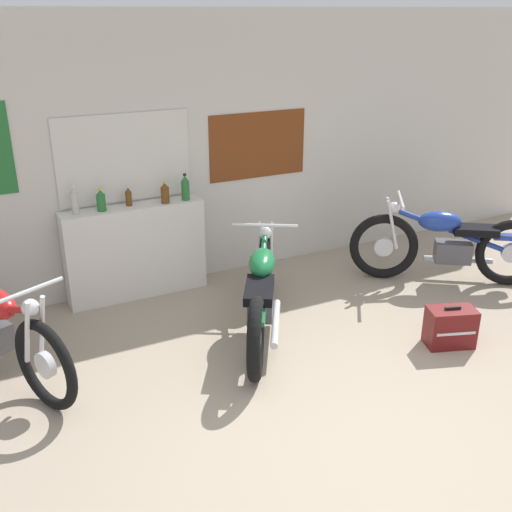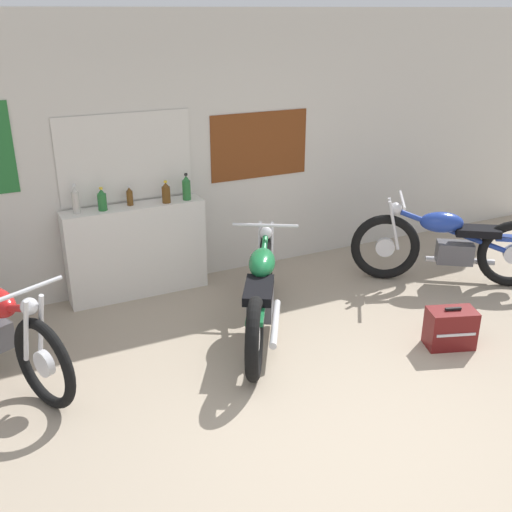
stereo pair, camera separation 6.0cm
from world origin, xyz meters
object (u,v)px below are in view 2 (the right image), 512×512
at_px(hard_case_darkred, 450,328).
at_px(motorcycle_blue, 449,245).
at_px(bottle_left_center, 102,200).
at_px(bottle_center, 130,197).
at_px(bottle_right_center, 166,193).
at_px(motorcycle_green, 261,291).
at_px(bottle_rightmost, 186,188).
at_px(bottle_leftmost, 76,200).

bearing_deg(hard_case_darkred, motorcycle_blue, 49.10).
bearing_deg(bottle_left_center, bottle_center, 8.94).
relative_size(bottle_right_center, hard_case_darkred, 0.49).
distance_m(bottle_center, bottle_right_center, 0.36).
xyz_separation_m(bottle_right_center, motorcycle_green, (0.45, -1.24, -0.66)).
bearing_deg(bottle_right_center, bottle_left_center, 176.89).
bearing_deg(bottle_rightmost, bottle_left_center, 178.48).
bearing_deg(bottle_rightmost, bottle_center, 173.31).
xyz_separation_m(bottle_leftmost, bottle_rightmost, (1.10, -0.04, -0.01)).
distance_m(bottle_left_center, motorcycle_green, 1.80).
bearing_deg(bottle_leftmost, bottle_rightmost, -2.23).
bearing_deg(bottle_center, hard_case_darkred, -46.18).
relative_size(bottle_leftmost, bottle_right_center, 1.27).
bearing_deg(bottle_left_center, bottle_right_center, -3.11).
relative_size(motorcycle_blue, hard_case_darkred, 3.78).
bearing_deg(hard_case_darkred, bottle_rightmost, 126.13).
distance_m(bottle_right_center, motorcycle_blue, 3.05).
distance_m(bottle_rightmost, hard_case_darkred, 2.89).
height_order(bottle_left_center, bottle_right_center, bottle_left_center).
height_order(bottle_left_center, bottle_rightmost, bottle_rightmost).
relative_size(bottle_right_center, motorcycle_blue, 0.13).
xyz_separation_m(bottle_left_center, hard_case_darkred, (2.48, -2.24, -0.89)).
xyz_separation_m(bottle_center, bottle_right_center, (0.35, -0.08, 0.01)).
bearing_deg(bottle_left_center, hard_case_darkred, -42.14).
xyz_separation_m(bottle_center, motorcycle_blue, (3.11, -1.23, -0.62)).
distance_m(bottle_left_center, bottle_right_center, 0.64).
height_order(bottle_left_center, hard_case_darkred, bottle_left_center).
bearing_deg(bottle_center, motorcycle_green, -58.61).
bearing_deg(hard_case_darkred, bottle_center, 133.82).
bearing_deg(motorcycle_green, bottle_rightmost, 100.51).
bearing_deg(hard_case_darkred, motorcycle_green, 145.22).
height_order(bottle_leftmost, hard_case_darkred, bottle_leftmost).
xyz_separation_m(bottle_leftmost, hard_case_darkred, (2.72, -2.26, -0.92)).
bearing_deg(bottle_left_center, bottle_rightmost, -1.52).
bearing_deg(motorcycle_green, hard_case_darkred, -34.78).
xyz_separation_m(bottle_right_center, hard_case_darkred, (1.84, -2.21, -0.89)).
xyz_separation_m(bottle_leftmost, motorcycle_green, (1.33, -1.30, -0.68)).
relative_size(bottle_rightmost, motorcycle_blue, 0.16).
distance_m(bottle_leftmost, hard_case_darkred, 3.65).
height_order(bottle_right_center, bottle_rightmost, bottle_rightmost).
relative_size(bottle_center, motorcycle_blue, 0.11).
bearing_deg(bottle_rightmost, bottle_leftmost, 177.77).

